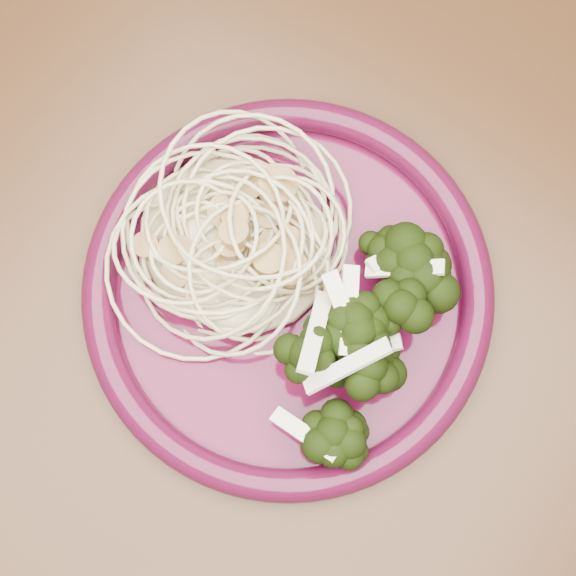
# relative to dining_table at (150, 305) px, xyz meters

# --- Properties ---
(dining_table) EXTENTS (1.20, 0.80, 0.75)m
(dining_table) POSITION_rel_dining_table_xyz_m (0.00, 0.00, 0.00)
(dining_table) COLOR #472814
(dining_table) RESTS_ON ground
(dinner_plate) EXTENTS (0.32, 0.32, 0.02)m
(dinner_plate) POSITION_rel_dining_table_xyz_m (0.10, 0.05, 0.11)
(dinner_plate) COLOR #4A0925
(dinner_plate) RESTS_ON dining_table
(spaghetti_pile) EXTENTS (0.16, 0.14, 0.03)m
(spaghetti_pile) POSITION_rel_dining_table_xyz_m (0.05, 0.06, 0.12)
(spaghetti_pile) COLOR beige
(spaghetti_pile) RESTS_ON dinner_plate
(scallop_cluster) EXTENTS (0.14, 0.14, 0.04)m
(scallop_cluster) POSITION_rel_dining_table_xyz_m (0.05, 0.06, 0.16)
(scallop_cluster) COLOR #A67D41
(scallop_cluster) RESTS_ON spaghetti_pile
(broccoli_pile) EXTENTS (0.12, 0.17, 0.05)m
(broccoli_pile) POSITION_rel_dining_table_xyz_m (0.16, 0.04, 0.13)
(broccoli_pile) COLOR black
(broccoli_pile) RESTS_ON dinner_plate
(onion_garnish) EXTENTS (0.08, 0.11, 0.05)m
(onion_garnish) POSITION_rel_dining_table_xyz_m (0.16, 0.04, 0.17)
(onion_garnish) COLOR #F3EACB
(onion_garnish) RESTS_ON broccoli_pile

